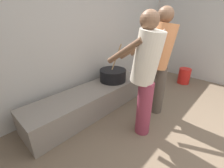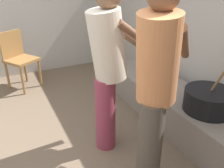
# 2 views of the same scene
# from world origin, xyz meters

# --- Properties ---
(block_enclosure_rear) EXTENTS (5.57, 0.20, 1.98)m
(block_enclosure_rear) POSITION_xyz_m (0.00, 2.51, 0.99)
(block_enclosure_rear) COLOR #ADA8A0
(block_enclosure_rear) RESTS_ON ground_plane
(hearth_ledge) EXTENTS (2.30, 0.60, 0.40)m
(hearth_ledge) POSITION_xyz_m (-0.25, 1.99, 0.20)
(hearth_ledge) COLOR slate
(hearth_ledge) RESTS_ON ground_plane
(cooking_pot_main) EXTENTS (0.49, 0.49, 0.67)m
(cooking_pot_main) POSITION_xyz_m (0.27, 2.00, 0.51)
(cooking_pot_main) COLOR black
(cooking_pot_main) RESTS_ON hearth_ledge
(cook_in_cream_shirt) EXTENTS (0.39, 0.70, 1.60)m
(cook_in_cream_shirt) POSITION_xyz_m (-0.14, 1.08, 0.92)
(cook_in_cream_shirt) COLOR #8C3347
(cook_in_cream_shirt) RESTS_ON ground_plane
(cook_in_orange_shirt) EXTENTS (0.69, 0.73, 1.66)m
(cook_in_orange_shirt) POSITION_xyz_m (0.44, 1.18, 0.95)
(cook_in_orange_shirt) COLOR #4C4238
(cook_in_orange_shirt) RESTS_ON ground_plane
(bucket_red_plastic) EXTENTS (0.27, 0.27, 0.38)m
(bucket_red_plastic) POSITION_xyz_m (2.05, 1.24, 0.19)
(bucket_red_plastic) COLOR red
(bucket_red_plastic) RESTS_ON ground_plane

